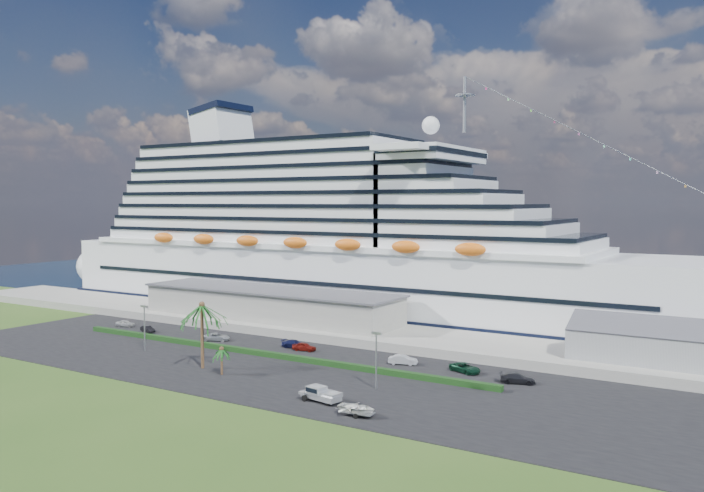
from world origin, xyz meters
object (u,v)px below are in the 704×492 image
Objects in this scene: parked_car_3 at (295,344)px; cruise_ship at (342,244)px; pickup_truck at (320,393)px; boat_trailer at (357,408)px.

cruise_ship is at bearing 13.46° from parked_car_3.
pickup_truck reaches higher than boat_trailer.
pickup_truck is 7.97m from boat_trailer.
pickup_truck is 1.07× the size of boat_trailer.
parked_car_3 is at bearing 132.13° from pickup_truck.
cruise_ship is 31.35× the size of pickup_truck.
parked_car_3 is at bearing -69.26° from cruise_ship.
pickup_truck is (38.25, -65.41, -15.45)m from cruise_ship.
boat_trailer is (45.70, -68.26, -15.50)m from cruise_ship.
pickup_truck is at bearing -145.16° from parked_car_3.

